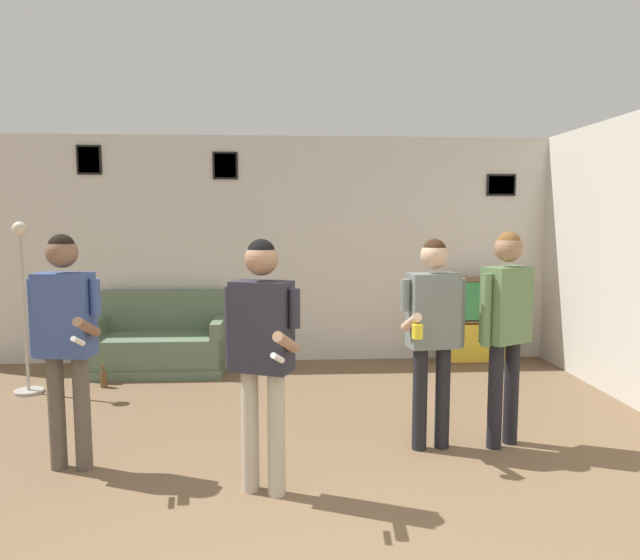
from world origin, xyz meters
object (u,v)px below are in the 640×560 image
Objects in this scene: person_player_foreground_center at (262,341)px; bottle_on_floor at (104,378)px; person_watcher_holding_cup at (433,323)px; person_spectator_near_bookshelf at (506,316)px; person_player_foreground_left at (65,328)px; bookshelf at (476,320)px; floor_lamp at (24,304)px; couch at (159,345)px.

person_player_foreground_center is 3.07m from bottle_on_floor.
person_spectator_near_bookshelf reaches higher than person_watcher_holding_cup.
person_watcher_holding_cup is at bearing 4.72° from person_player_foreground_left.
bookshelf is 4.04m from person_player_foreground_center.
floor_lamp reaches higher than person_player_foreground_center.
person_player_foreground_left reaches higher than bottle_on_floor.
person_spectator_near_bookshelf is at bearing -20.25° from floor_lamp.
bookshelf is 4.71m from person_player_foreground_left.
person_spectator_near_bookshelf reaches higher than person_player_foreground_center.
person_player_foreground_left reaches higher than person_watcher_holding_cup.
couch is 6.27× the size of bottle_on_floor.
person_watcher_holding_cup is at bearing -177.32° from person_spectator_near_bookshelf.
person_player_foreground_left reaches higher than bookshelf.
bottle_on_floor is at bearing 12.27° from floor_lamp.
floor_lamp is at bearing 137.61° from person_player_foreground_center.
bookshelf is 2.66m from person_spectator_near_bookshelf.
bookshelf is 0.63× the size of person_player_foreground_left.
floor_lamp is at bearing 159.75° from person_spectator_near_bookshelf.
couch reaches higher than bottle_on_floor.
person_player_foreground_center is at bearing -127.19° from bookshelf.
person_player_foreground_center is at bearing -159.77° from person_spectator_near_bookshelf.
floor_lamp is at bearing -167.73° from bottle_on_floor.
couch is 3.75m from bookshelf.
person_watcher_holding_cup is 6.61× the size of bottle_on_floor.
person_player_foreground_center is 1.02× the size of person_watcher_holding_cup.
person_spectator_near_bookshelf is at bearing 4.36° from person_player_foreground_left.
floor_lamp is 7.10× the size of bottle_on_floor.
couch is 0.95× the size of person_watcher_holding_cup.
bookshelf is 0.60× the size of floor_lamp.
person_watcher_holding_cup is (3.66, -1.58, 0.07)m from floor_lamp.
person_watcher_holding_cup is at bearing -30.25° from bottle_on_floor.
person_player_foreground_left is 1.41m from person_player_foreground_center.
person_player_foreground_center is at bearing -17.37° from person_player_foreground_left.
floor_lamp is 1.04× the size of person_spectator_near_bookshelf.
person_player_foreground_left is 6.80× the size of bottle_on_floor.
floor_lamp is 3.29m from person_player_foreground_center.
couch is 0.92× the size of person_player_foreground_left.
couch is at bearing 35.19° from floor_lamp.
bookshelf reaches higher than couch.
bookshelf is at bearing 11.28° from bottle_on_floor.
person_spectator_near_bookshelf is at bearing -25.79° from bottle_on_floor.
couch is at bearing 137.08° from person_watcher_holding_cup.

